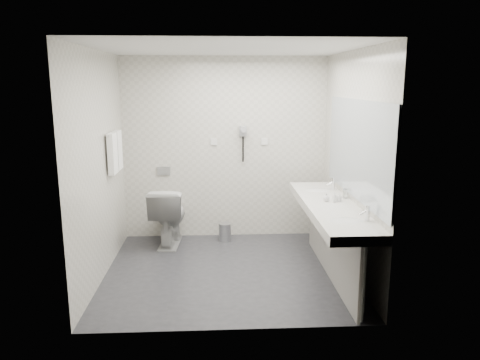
{
  "coord_description": "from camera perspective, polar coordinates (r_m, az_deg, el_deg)",
  "views": [
    {
      "loc": [
        -0.12,
        -5.01,
        2.15
      ],
      "look_at": [
        0.15,
        0.15,
        1.05
      ],
      "focal_mm": 34.37,
      "sensor_mm": 36.0,
      "label": 1
    }
  ],
  "objects": [
    {
      "name": "vanity_panel",
      "position": [
        5.28,
        11.21,
        -7.86
      ],
      "size": [
        0.03,
        2.15,
        0.75
      ],
      "primitive_type": "cube",
      "color": "gray",
      "rests_on": "floor"
    },
    {
      "name": "wall_front",
      "position": [
        3.82,
        -1.11,
        -1.6
      ],
      "size": [
        2.8,
        0.0,
        2.8
      ],
      "primitive_type": "plane",
      "rotation": [
        -1.57,
        0.0,
        0.0
      ],
      "color": "beige",
      "rests_on": "floor"
    },
    {
      "name": "dryer_barrel",
      "position": [
        6.25,
        0.41,
        6.32
      ],
      "size": [
        0.08,
        0.14,
        0.08
      ],
      "primitive_type": "cylinder",
      "rotation": [
        1.57,
        0.0,
        0.0
      ],
      "color": "gray",
      "rests_on": "dryer_cradle"
    },
    {
      "name": "wall_left",
      "position": [
        5.25,
        -17.08,
        1.61
      ],
      "size": [
        0.0,
        2.6,
        2.6
      ],
      "primitive_type": "plane",
      "rotation": [
        1.57,
        0.0,
        1.57
      ],
      "color": "beige",
      "rests_on": "floor"
    },
    {
      "name": "glass_left",
      "position": [
        5.4,
        12.94,
        -1.65
      ],
      "size": [
        0.06,
        0.06,
        0.11
      ],
      "primitive_type": "cylinder",
      "rotation": [
        0.0,
        0.0,
        0.06
      ],
      "color": "silver",
      "rests_on": "vanity_counter"
    },
    {
      "name": "faucet_far",
      "position": [
        5.78,
        11.51,
        -0.47
      ],
      "size": [
        0.04,
        0.04,
        0.15
      ],
      "primitive_type": "cylinder",
      "color": "silver",
      "rests_on": "vanity_counter"
    },
    {
      "name": "floor",
      "position": [
        5.45,
        -1.52,
        -11.21
      ],
      "size": [
        2.8,
        2.8,
        0.0
      ],
      "primitive_type": "plane",
      "color": "#28282D",
      "rests_on": "ground"
    },
    {
      "name": "faucet_near",
      "position": [
        4.57,
        15.54,
        -3.98
      ],
      "size": [
        0.04,
        0.04,
        0.15
      ],
      "primitive_type": "cylinder",
      "color": "silver",
      "rests_on": "vanity_counter"
    },
    {
      "name": "flush_plate",
      "position": [
        6.45,
        -9.45,
        1.13
      ],
      "size": [
        0.18,
        0.02,
        0.12
      ],
      "primitive_type": "cube",
      "color": "#B2B5BA",
      "rests_on": "wall_back"
    },
    {
      "name": "basin_near",
      "position": [
        4.54,
        13.13,
        -5.15
      ],
      "size": [
        0.4,
        0.31,
        0.05
      ],
      "primitive_type": "ellipsoid",
      "color": "silver",
      "rests_on": "vanity_counter"
    },
    {
      "name": "mirror",
      "position": [
        5.09,
        14.28,
        3.74
      ],
      "size": [
        0.02,
        2.2,
        1.05
      ],
      "primitive_type": "cube",
      "color": "#B2BCC6",
      "rests_on": "wall_right"
    },
    {
      "name": "soap_bottle_b",
      "position": [
        5.22,
        10.66,
        -2.1
      ],
      "size": [
        0.1,
        0.1,
        0.09
      ],
      "primitive_type": "imported",
      "rotation": [
        0.0,
        0.0,
        -0.53
      ],
      "color": "white",
      "rests_on": "vanity_counter"
    },
    {
      "name": "soap_bottle_a",
      "position": [
        5.23,
        12.21,
        -2.12
      ],
      "size": [
        0.06,
        0.06,
        0.1
      ],
      "primitive_type": "imported",
      "rotation": [
        0.0,
        0.0,
        0.72
      ],
      "color": "white",
      "rests_on": "vanity_counter"
    },
    {
      "name": "vanity_post_near",
      "position": [
        4.36,
        14.98,
        -12.41
      ],
      "size": [
        0.06,
        0.06,
        0.75
      ],
      "primitive_type": "cylinder",
      "color": "silver",
      "rests_on": "floor"
    },
    {
      "name": "ceiling",
      "position": [
        5.02,
        -1.68,
        16.01
      ],
      "size": [
        2.8,
        2.8,
        0.0
      ],
      "primitive_type": "plane",
      "rotation": [
        3.14,
        0.0,
        0.0
      ],
      "color": "silver",
      "rests_on": "wall_back"
    },
    {
      "name": "dryer_cord",
      "position": [
        6.34,
        0.38,
        3.85
      ],
      "size": [
        0.02,
        0.02,
        0.35
      ],
      "primitive_type": "cylinder",
      "color": "black",
      "rests_on": "dryer_cradle"
    },
    {
      "name": "basin_far",
      "position": [
        5.75,
        9.59,
        -1.37
      ],
      "size": [
        0.4,
        0.31,
        0.05
      ],
      "primitive_type": "ellipsoid",
      "color": "silver",
      "rests_on": "vanity_counter"
    },
    {
      "name": "bin_lid",
      "position": [
        6.34,
        -1.89,
        -5.45
      ],
      "size": [
        0.17,
        0.17,
        0.01
      ],
      "primitive_type": "cylinder",
      "color": "#B2B5BA",
      "rests_on": "pedal_bin"
    },
    {
      "name": "dryer_cradle",
      "position": [
        6.32,
        0.37,
        6.12
      ],
      "size": [
        0.1,
        0.04,
        0.14
      ],
      "primitive_type": "cube",
      "color": "gray",
      "rests_on": "wall_back"
    },
    {
      "name": "pedal_bin",
      "position": [
        6.38,
        -1.88,
        -6.54
      ],
      "size": [
        0.18,
        0.18,
        0.24
      ],
      "primitive_type": "cylinder",
      "rotation": [
        0.0,
        0.0,
        -0.03
      ],
      "color": "#B2B5BA",
      "rests_on": "floor"
    },
    {
      "name": "towel_far",
      "position": [
        5.88,
        -14.96,
        3.6
      ],
      "size": [
        0.07,
        0.24,
        0.48
      ],
      "primitive_type": "cube",
      "color": "white",
      "rests_on": "towel_rail"
    },
    {
      "name": "toilet",
      "position": [
        6.26,
        -8.86,
        -4.4
      ],
      "size": [
        0.49,
        0.81,
        0.79
      ],
      "primitive_type": "imported",
      "rotation": [
        0.0,
        0.0,
        3.08
      ],
      "color": "silver",
      "rests_on": "floor"
    },
    {
      "name": "switch_plate_a",
      "position": [
        6.35,
        -3.26,
        4.76
      ],
      "size": [
        0.09,
        0.02,
        0.09
      ],
      "primitive_type": "cube",
      "color": "silver",
      "rests_on": "wall_back"
    },
    {
      "name": "switch_plate_b",
      "position": [
        6.38,
        3.06,
        4.8
      ],
      "size": [
        0.09,
        0.02,
        0.09
      ],
      "primitive_type": "cube",
      "color": "silver",
      "rests_on": "wall_back"
    },
    {
      "name": "vanity_counter",
      "position": [
        5.15,
        11.13,
        -3.41
      ],
      "size": [
        0.55,
        2.2,
        0.1
      ],
      "primitive_type": "cube",
      "color": "silver",
      "rests_on": "floor"
    },
    {
      "name": "wall_back",
      "position": [
        6.37,
        -1.89,
        3.89
      ],
      "size": [
        2.8,
        0.0,
        2.8
      ],
      "primitive_type": "plane",
      "rotation": [
        1.57,
        0.0,
        0.0
      ],
      "color": "beige",
      "rests_on": "floor"
    },
    {
      "name": "towel_rail",
      "position": [
        5.72,
        -15.46,
        5.57
      ],
      "size": [
        0.02,
        0.62,
        0.02
      ],
      "primitive_type": "cylinder",
      "rotation": [
        1.57,
        0.0,
        0.0
      ],
      "color": "silver",
      "rests_on": "wall_left"
    },
    {
      "name": "vanity_post_far",
      "position": [
        6.25,
        9.17,
        -4.64
      ],
      "size": [
        0.06,
        0.06,
        0.75
      ],
      "primitive_type": "cylinder",
      "color": "silver",
      "rests_on": "floor"
    },
    {
      "name": "wall_right",
      "position": [
        5.31,
        13.69,
        1.92
      ],
      "size": [
        0.0,
        2.6,
        2.6
      ],
      "primitive_type": "plane",
      "rotation": [
        1.57,
        0.0,
        -1.57
      ],
      "color": "beige",
      "rests_on": "floor"
    },
    {
      "name": "towel_near",
      "position": [
        5.61,
        -15.54,
        3.18
      ],
      "size": [
        0.07,
        0.24,
        0.48
      ],
      "primitive_type": "cube",
      "color": "white",
      "rests_on": "towel_rail"
    },
    {
      "name": "soap_bottle_c",
      "position": [
        5.18,
        11.66,
        -2.11
      ],
      "size": [
        0.05,
        0.05,
        0.12
      ],
      "primitive_type": "imported",
      "rotation": [
        0.0,
        0.0,
        0.15
      ],
      "color": "white",
      "rests_on": "vanity_counter"
    }
  ]
}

